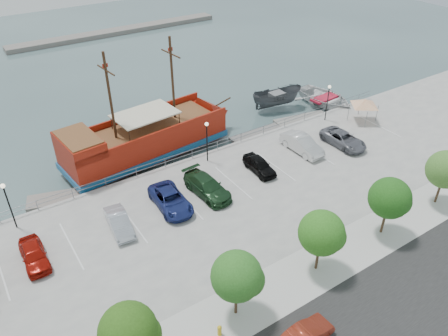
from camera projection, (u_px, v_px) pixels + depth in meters
ground at (245, 203)px, 39.36m from camera, size 160.00×160.00×0.00m
street at (393, 320)px, 27.68m from camera, size 100.00×8.00×0.04m
sidewalk at (326, 262)px, 31.84m from camera, size 100.00×4.00×0.05m
seawall_railing at (201, 151)px, 43.93m from camera, size 50.00×0.06×1.00m
far_shore at (118, 31)px, 81.94m from camera, size 40.00×3.00×0.80m
pirate_ship at (158, 135)px, 45.38m from camera, size 20.06×7.37×12.51m
patrol_boat at (277, 100)px, 54.58m from camera, size 6.93×3.91×2.53m
speedboat at (325, 100)px, 55.62m from camera, size 6.32×8.38×1.64m
dock_west at (70, 197)px, 39.67m from camera, size 7.73×4.16×0.42m
dock_mid at (257, 135)px, 49.41m from camera, size 6.53×1.97×0.37m
dock_east at (301, 119)px, 52.48m from camera, size 7.03×3.13×0.39m
canopy_tent at (365, 99)px, 49.00m from camera, size 4.31×4.31×3.10m
street_sedan at (305, 336)px, 26.02m from camera, size 3.99×1.59×1.29m
fire_hydrant at (219, 330)px, 26.58m from camera, size 0.28×0.28×0.81m
lamp_post_left at (7, 198)px, 33.45m from camera, size 0.36×0.36×4.28m
lamp_post_mid at (207, 135)px, 41.69m from camera, size 0.36×0.36×4.28m
lamp_post_right at (328, 96)px, 49.02m from camera, size 0.36×0.36×4.28m
tree_b at (131, 332)px, 23.17m from camera, size 3.30×3.20×5.00m
tree_c at (239, 277)px, 26.38m from camera, size 3.30×3.20×5.00m
tree_d at (324, 234)px, 29.58m from camera, size 3.30×3.20×5.00m
tree_e at (392, 199)px, 32.79m from camera, size 3.30×3.20×5.00m
tree_f at (447, 170)px, 35.99m from camera, size 3.30×3.20×5.00m
parked_car_a at (34, 255)px, 31.53m from camera, size 1.76×4.19×1.42m
parked_car_b at (119, 222)px, 34.51m from camera, size 1.88×4.33×1.38m
parked_car_c at (171, 200)px, 36.86m from camera, size 2.72×5.40×1.46m
parked_car_d at (207, 187)px, 38.37m from camera, size 2.60×5.55×1.57m
parked_car_e at (259, 165)px, 41.38m from camera, size 1.89×4.20×1.40m
parked_car_f at (302, 144)px, 44.38m from camera, size 1.87×5.10×1.67m
parked_car_g at (343, 139)px, 45.45m from camera, size 2.46×5.20×1.44m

